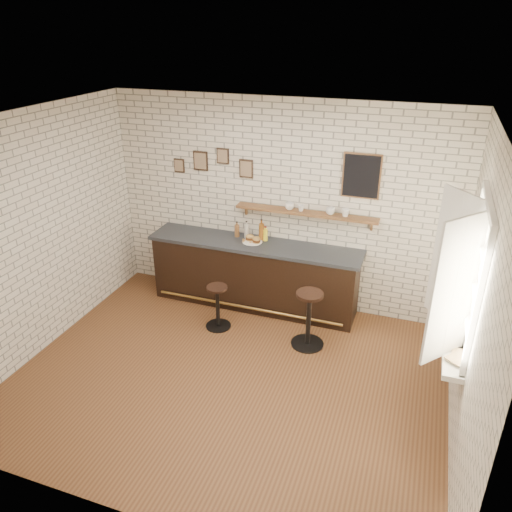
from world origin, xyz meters
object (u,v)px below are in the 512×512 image
(ciabatta_sandwich, at_px, (253,239))
(condiment_bottle_yellow, at_px, (265,235))
(shelf_cup_b, at_px, (301,208))
(bitters_bottle_amber, at_px, (261,232))
(shelf_cup_c, at_px, (330,211))
(sandwich_plate, at_px, (252,242))
(shelf_cup_d, at_px, (346,213))
(book_upper, at_px, (452,353))
(book_lower, at_px, (451,353))
(bar_stool_right, at_px, (309,317))
(bitters_bottle_white, at_px, (247,231))
(bar_stool_left, at_px, (218,305))
(bar_counter, at_px, (254,274))
(bitters_bottle_brown, at_px, (237,230))
(shelf_cup_a, at_px, (290,206))

(ciabatta_sandwich, bearing_deg, condiment_bottle_yellow, 38.53)
(condiment_bottle_yellow, xyz_separation_m, shelf_cup_b, (0.49, 0.06, 0.44))
(shelf_cup_b, bearing_deg, ciabatta_sandwich, 128.61)
(bitters_bottle_amber, relative_size, shelf_cup_c, 2.54)
(sandwich_plate, relative_size, shelf_cup_d, 2.55)
(sandwich_plate, distance_m, book_upper, 3.22)
(shelf_cup_c, bearing_deg, bitters_bottle_amber, 104.66)
(condiment_bottle_yellow, relative_size, book_lower, 1.08)
(bitters_bottle_amber, bearing_deg, condiment_bottle_yellow, 0.00)
(ciabatta_sandwich, relative_size, book_lower, 1.35)
(sandwich_plate, distance_m, condiment_bottle_yellow, 0.21)
(bar_stool_right, bearing_deg, bitters_bottle_amber, 137.25)
(bitters_bottle_white, height_order, bitters_bottle_amber, bitters_bottle_amber)
(ciabatta_sandwich, xyz_separation_m, book_lower, (2.69, -1.72, -0.12))
(condiment_bottle_yellow, relative_size, shelf_cup_b, 2.43)
(bitters_bottle_amber, bearing_deg, bar_stool_left, -110.83)
(ciabatta_sandwich, xyz_separation_m, bar_stool_right, (1.03, -0.76, -0.65))
(bar_counter, height_order, bitters_bottle_white, bitters_bottle_white)
(bitters_bottle_white, bearing_deg, book_lower, -32.93)
(bitters_bottle_amber, bearing_deg, book_upper, -35.75)
(bitters_bottle_amber, relative_size, shelf_cup_b, 3.57)
(ciabatta_sandwich, bearing_deg, bitters_bottle_white, 141.00)
(bar_counter, relative_size, bitters_bottle_white, 11.97)
(ciabatta_sandwich, relative_size, bitters_bottle_amber, 0.85)
(book_lower, bearing_deg, shelf_cup_d, 134.05)
(bitters_bottle_amber, distance_m, shelf_cup_d, 1.24)
(bar_counter, relative_size, sandwich_plate, 11.07)
(bar_counter, height_order, shelf_cup_c, shelf_cup_c)
(bitters_bottle_brown, height_order, book_lower, bitters_bottle_brown)
(bar_counter, height_order, bar_stool_right, bar_counter)
(bar_counter, distance_m, sandwich_plate, 0.51)
(bitters_bottle_white, xyz_separation_m, book_lower, (2.83, -1.83, -0.18))
(bar_stool_right, relative_size, book_upper, 3.26)
(ciabatta_sandwich, bearing_deg, book_lower, -32.58)
(bitters_bottle_white, height_order, shelf_cup_d, shelf_cup_d)
(bar_counter, bearing_deg, bar_stool_left, -110.14)
(bitters_bottle_amber, distance_m, book_lower, 3.19)
(bar_counter, relative_size, bar_stool_right, 3.97)
(sandwich_plate, height_order, shelf_cup_a, shelf_cup_a)
(shelf_cup_b, bearing_deg, book_lower, -109.75)
(shelf_cup_a, distance_m, shelf_cup_b, 0.16)
(bar_stool_left, bearing_deg, bar_counter, 69.86)
(book_lower, bearing_deg, shelf_cup_c, 137.82)
(bitters_bottle_amber, xyz_separation_m, shelf_cup_c, (0.96, 0.06, 0.41))
(book_lower, height_order, book_upper, book_upper)
(bar_stool_left, relative_size, shelf_cup_d, 5.77)
(bar_counter, xyz_separation_m, bitters_bottle_amber, (0.06, 0.14, 0.63))
(bar_stool_right, distance_m, book_upper, 2.01)
(condiment_bottle_yellow, xyz_separation_m, bar_stool_left, (-0.39, -0.88, -0.76))
(bitters_bottle_brown, bearing_deg, shelf_cup_c, 2.67)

